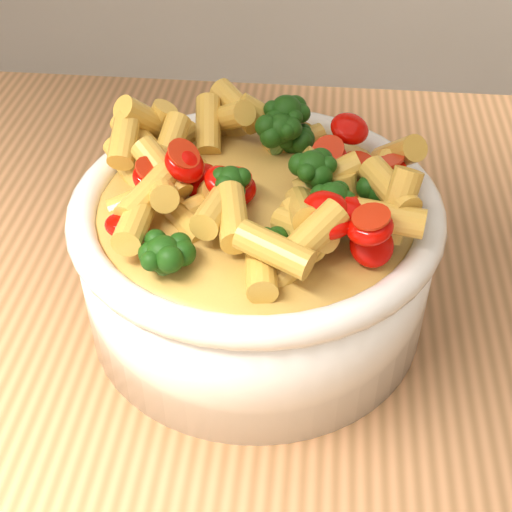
# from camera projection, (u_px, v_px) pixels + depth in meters

# --- Properties ---
(table) EXTENTS (1.20, 0.80, 0.90)m
(table) POSITION_uv_depth(u_px,v_px,m) (372.00, 409.00, 0.63)
(table) COLOR #BB7E50
(table) RESTS_ON ground
(serving_bowl) EXTENTS (0.27, 0.27, 0.12)m
(serving_bowl) POSITION_uv_depth(u_px,v_px,m) (256.00, 255.00, 0.54)
(serving_bowl) COLOR white
(serving_bowl) RESTS_ON table
(pasta_salad) EXTENTS (0.21, 0.21, 0.05)m
(pasta_salad) POSITION_uv_depth(u_px,v_px,m) (256.00, 176.00, 0.49)
(pasta_salad) COLOR gold
(pasta_salad) RESTS_ON serving_bowl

